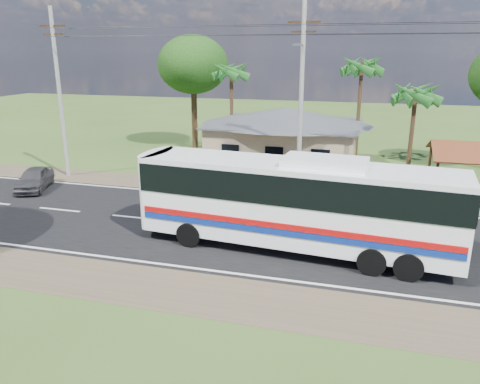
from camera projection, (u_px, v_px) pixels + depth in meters
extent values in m
plane|color=#304C1B|center=(217.00, 226.00, 23.09)|extent=(120.00, 120.00, 0.00)
cube|color=black|center=(217.00, 226.00, 23.09)|extent=(120.00, 10.00, 0.02)
cube|color=brown|center=(250.00, 190.00, 29.07)|extent=(120.00, 3.00, 0.01)
cube|color=brown|center=(160.00, 288.00, 17.10)|extent=(120.00, 3.00, 0.01)
cube|color=silver|center=(242.00, 198.00, 27.41)|extent=(120.00, 0.15, 0.01)
cube|color=silver|center=(180.00, 266.00, 18.75)|extent=(120.00, 0.15, 0.01)
cube|color=silver|center=(217.00, 226.00, 23.08)|extent=(120.00, 0.15, 0.01)
cube|color=tan|center=(285.00, 146.00, 34.34)|extent=(10.00, 8.00, 3.20)
cube|color=#4C4F54|center=(286.00, 123.00, 33.86)|extent=(10.60, 8.60, 0.10)
pyramid|color=#4C4F54|center=(286.00, 107.00, 33.52)|extent=(12.40, 10.00, 1.20)
cube|color=black|center=(230.00, 153.00, 31.38)|extent=(1.20, 0.08, 1.20)
cube|color=black|center=(274.00, 156.00, 30.61)|extent=(1.20, 0.08, 1.20)
cube|color=black|center=(320.00, 159.00, 29.83)|extent=(1.20, 0.08, 1.20)
cylinder|color=#392314|center=(436.00, 181.00, 26.11)|extent=(0.16, 0.16, 2.60)
cylinder|color=#392314|center=(429.00, 167.00, 29.43)|extent=(0.16, 0.16, 2.60)
cube|color=brown|center=(475.00, 146.00, 27.72)|extent=(5.20, 2.28, 0.90)
cube|color=#392314|center=(479.00, 143.00, 26.61)|extent=(5.20, 0.12, 0.12)
cube|color=#9E9E99|center=(462.00, 204.00, 25.01)|extent=(7.00, 0.30, 0.90)
cylinder|color=#9E9E99|center=(60.00, 95.00, 30.83)|extent=(0.26, 0.26, 11.00)
cube|color=#392314|center=(52.00, 26.00, 29.58)|extent=(1.80, 0.12, 0.12)
cube|color=#392314|center=(53.00, 34.00, 29.73)|extent=(1.40, 0.10, 0.10)
cylinder|color=#9E9E99|center=(301.00, 102.00, 26.70)|extent=(0.26, 0.26, 11.00)
cube|color=#392314|center=(304.00, 22.00, 25.44)|extent=(1.80, 0.12, 0.12)
cube|color=#392314|center=(304.00, 32.00, 25.59)|extent=(1.40, 0.10, 0.10)
cylinder|color=gray|center=(300.00, 45.00, 24.87)|extent=(0.08, 2.00, 0.08)
cube|color=gray|center=(297.00, 45.00, 23.95)|extent=(0.50, 0.18, 0.12)
cylinder|color=black|center=(169.00, 28.00, 27.57)|extent=(16.00, 0.02, 0.02)
cylinder|color=black|center=(452.00, 24.00, 23.56)|extent=(15.00, 0.02, 0.02)
cylinder|color=#47301E|center=(411.00, 137.00, 29.89)|extent=(0.28, 0.28, 6.00)
cylinder|color=#47301E|center=(358.00, 114.00, 34.72)|extent=(0.28, 0.28, 7.50)
cylinder|color=#47301E|center=(232.00, 112.00, 37.84)|extent=(0.28, 0.28, 7.00)
cylinder|color=#47301E|center=(194.00, 114.00, 40.87)|extent=(0.50, 0.50, 5.95)
ellipsoid|color=#14390F|center=(193.00, 65.00, 39.65)|extent=(6.00, 6.00, 4.92)
cube|color=white|center=(296.00, 202.00, 19.77)|extent=(13.57, 3.92, 3.35)
cube|color=black|center=(297.00, 183.00, 19.52)|extent=(13.63, 3.99, 1.23)
cube|color=black|center=(157.00, 177.00, 21.88)|extent=(0.35, 2.57, 2.01)
cube|color=#B00A0B|center=(287.00, 227.00, 18.68)|extent=(13.12, 1.16, 0.25)
cube|color=navy|center=(287.00, 234.00, 18.76)|extent=(13.12, 1.16, 0.25)
cube|color=white|center=(325.00, 162.00, 18.86)|extent=(3.49, 2.06, 0.33)
cylinder|color=black|center=(189.00, 234.00, 20.59)|extent=(1.14, 0.48, 1.12)
cylinder|color=black|center=(213.00, 216.00, 22.89)|extent=(1.14, 0.48, 1.12)
cylinder|color=black|center=(372.00, 261.00, 17.97)|extent=(1.14, 0.48, 1.12)
cylinder|color=black|center=(378.00, 237.00, 20.26)|extent=(1.14, 0.48, 1.12)
cylinder|color=black|center=(409.00, 267.00, 17.52)|extent=(1.14, 0.48, 1.12)
cylinder|color=black|center=(410.00, 242.00, 19.81)|extent=(1.14, 0.48, 1.12)
imported|color=black|center=(401.00, 196.00, 26.41)|extent=(1.80, 1.15, 0.89)
imported|color=#323234|center=(34.00, 179.00, 29.03)|extent=(2.98, 4.30, 1.36)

